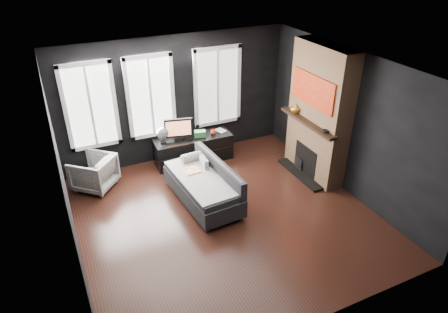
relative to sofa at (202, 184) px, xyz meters
name	(u,v)px	position (x,y,z in m)	size (l,w,h in m)	color
floor	(226,216)	(0.20, -0.60, -0.39)	(5.00, 5.00, 0.00)	black
ceiling	(226,69)	(0.20, -0.60, 2.31)	(5.00, 5.00, 0.00)	white
wall_back	(176,99)	(0.20, 1.90, 0.96)	(5.00, 0.02, 2.70)	black
wall_left	(65,186)	(-2.30, -0.60, 0.96)	(0.02, 5.00, 2.70)	black
wall_right	(347,123)	(2.70, -0.60, 0.96)	(0.02, 5.00, 2.70)	black
windows	(152,54)	(-0.25, 1.86, 1.99)	(4.00, 0.16, 1.76)	white
fireplace	(319,113)	(2.50, 0.00, 0.96)	(0.70, 1.62, 2.70)	#93724C
sofa	(202,184)	(0.00, 0.00, 0.00)	(0.91, 1.83, 0.79)	#232325
stripe_pillow	(204,165)	(0.18, 0.34, 0.17)	(0.08, 0.32, 0.32)	gray
armchair	(94,171)	(-1.75, 1.35, -0.02)	(0.72, 0.67, 0.74)	white
media_console	(193,149)	(0.40, 1.50, -0.10)	(1.69, 0.53, 0.58)	black
monitor	(178,128)	(0.10, 1.54, 0.46)	(0.61, 0.13, 0.54)	black
desk_fan	(163,135)	(-0.26, 1.53, 0.37)	(0.25, 0.25, 0.36)	#A7A7A7
mug	(213,131)	(0.87, 1.47, 0.25)	(0.12, 0.09, 0.12)	#D85523
book	(218,127)	(0.99, 1.52, 0.31)	(0.17, 0.02, 0.24)	gray
storage_box	(200,134)	(0.56, 1.48, 0.25)	(0.24, 0.15, 0.13)	#377B39
mantel_vase	(295,108)	(2.25, 0.45, 0.93)	(0.19, 0.20, 0.19)	yellow
mantel_clock	(326,131)	(2.25, -0.55, 0.86)	(0.12, 0.12, 0.04)	black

